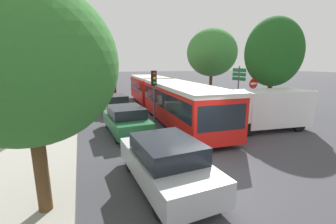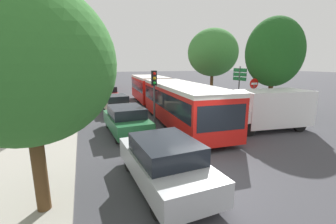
{
  "view_description": "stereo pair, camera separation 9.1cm",
  "coord_description": "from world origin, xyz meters",
  "px_view_note": "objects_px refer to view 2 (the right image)",
  "views": [
    {
      "loc": [
        -4.17,
        -6.36,
        3.83
      ],
      "look_at": [
        0.2,
        4.92,
        1.2
      ],
      "focal_mm": 24.0,
      "sensor_mm": 36.0,
      "label": 1
    },
    {
      "loc": [
        -4.08,
        -6.39,
        3.83
      ],
      "look_at": [
        0.2,
        4.92,
        1.2
      ],
      "focal_mm": 24.0,
      "sensor_mm": 36.0,
      "label": 2
    }
  ],
  "objects_px": {
    "no_entry_sign": "(253,92)",
    "tree_right_near": "(274,52)",
    "queued_car_green": "(126,120)",
    "direction_sign_post": "(239,79)",
    "white_van": "(269,109)",
    "tree_left_mid": "(47,47)",
    "queued_car_silver": "(165,162)",
    "tree_right_mid": "(213,53)",
    "traffic_light": "(154,86)",
    "city_bus_rear": "(98,79)",
    "queued_car_tan": "(116,104)",
    "tree_left_near": "(26,64)",
    "tree_left_far": "(61,53)",
    "tree_left_distant": "(68,62)",
    "queued_car_red": "(107,94)",
    "articulated_bus": "(165,94)"
  },
  "relations": [
    {
      "from": "tree_left_near",
      "to": "tree_left_distant",
      "type": "bearing_deg",
      "value": 91.17
    },
    {
      "from": "queued_car_silver",
      "to": "tree_left_mid",
      "type": "distance_m",
      "value": 11.14
    },
    {
      "from": "white_van",
      "to": "tree_left_mid",
      "type": "bearing_deg",
      "value": -19.51
    },
    {
      "from": "queued_car_silver",
      "to": "traffic_light",
      "type": "height_order",
      "value": "traffic_light"
    },
    {
      "from": "queued_car_green",
      "to": "no_entry_sign",
      "type": "distance_m",
      "value": 8.95
    },
    {
      "from": "queued_car_silver",
      "to": "queued_car_red",
      "type": "height_order",
      "value": "queued_car_silver"
    },
    {
      "from": "traffic_light",
      "to": "tree_left_near",
      "type": "distance_m",
      "value": 9.01
    },
    {
      "from": "tree_left_near",
      "to": "traffic_light",
      "type": "bearing_deg",
      "value": 53.92
    },
    {
      "from": "direction_sign_post",
      "to": "tree_left_near",
      "type": "bearing_deg",
      "value": 28.71
    },
    {
      "from": "tree_left_far",
      "to": "no_entry_sign",
      "type": "bearing_deg",
      "value": -45.82
    },
    {
      "from": "queued_car_red",
      "to": "tree_left_far",
      "type": "distance_m",
      "value": 5.96
    },
    {
      "from": "no_entry_sign",
      "to": "tree_left_far",
      "type": "xyz_separation_m",
      "value": [
        -12.78,
        13.15,
        2.94
      ]
    },
    {
      "from": "queued_car_green",
      "to": "queued_car_tan",
      "type": "xyz_separation_m",
      "value": [
        0.25,
        5.7,
        -0.06
      ]
    },
    {
      "from": "direction_sign_post",
      "to": "tree_right_near",
      "type": "distance_m",
      "value": 3.36
    },
    {
      "from": "city_bus_rear",
      "to": "queued_car_tan",
      "type": "bearing_deg",
      "value": -179.45
    },
    {
      "from": "articulated_bus",
      "to": "queued_car_red",
      "type": "height_order",
      "value": "articulated_bus"
    },
    {
      "from": "tree_right_mid",
      "to": "tree_left_distant",
      "type": "bearing_deg",
      "value": 134.31
    },
    {
      "from": "queued_car_green",
      "to": "tree_left_near",
      "type": "height_order",
      "value": "tree_left_near"
    },
    {
      "from": "queued_car_tan",
      "to": "tree_right_near",
      "type": "distance_m",
      "value": 12.11
    },
    {
      "from": "queued_car_silver",
      "to": "white_van",
      "type": "bearing_deg",
      "value": -68.08
    },
    {
      "from": "city_bus_rear",
      "to": "queued_car_red",
      "type": "bearing_deg",
      "value": -179.82
    },
    {
      "from": "articulated_bus",
      "to": "tree_right_mid",
      "type": "height_order",
      "value": "tree_right_mid"
    },
    {
      "from": "traffic_light",
      "to": "direction_sign_post",
      "type": "xyz_separation_m",
      "value": [
        7.68,
        1.74,
        0.07
      ]
    },
    {
      "from": "tree_right_mid",
      "to": "direction_sign_post",
      "type": "bearing_deg",
      "value": -99.63
    },
    {
      "from": "queued_car_silver",
      "to": "tree_right_mid",
      "type": "height_order",
      "value": "tree_right_mid"
    },
    {
      "from": "direction_sign_post",
      "to": "tree_left_distant",
      "type": "height_order",
      "value": "tree_left_distant"
    },
    {
      "from": "tree_left_distant",
      "to": "tree_right_near",
      "type": "bearing_deg",
      "value": -58.52
    },
    {
      "from": "queued_car_silver",
      "to": "no_entry_sign",
      "type": "relative_size",
      "value": 1.61
    },
    {
      "from": "articulated_bus",
      "to": "no_entry_sign",
      "type": "relative_size",
      "value": 6.2
    },
    {
      "from": "no_entry_sign",
      "to": "tree_right_near",
      "type": "bearing_deg",
      "value": 87.75
    },
    {
      "from": "tree_left_mid",
      "to": "tree_left_near",
      "type": "bearing_deg",
      "value": -85.83
    },
    {
      "from": "queued_car_red",
      "to": "tree_right_mid",
      "type": "distance_m",
      "value": 11.72
    },
    {
      "from": "white_van",
      "to": "tree_left_mid",
      "type": "height_order",
      "value": "tree_left_mid"
    },
    {
      "from": "direction_sign_post",
      "to": "tree_right_mid",
      "type": "xyz_separation_m",
      "value": [
        0.97,
        5.72,
        2.33
      ]
    },
    {
      "from": "tree_left_near",
      "to": "tree_left_mid",
      "type": "xyz_separation_m",
      "value": [
        -0.71,
        9.78,
        0.99
      ]
    },
    {
      "from": "tree_left_near",
      "to": "tree_left_far",
      "type": "distance_m",
      "value": 19.57
    },
    {
      "from": "queued_car_tan",
      "to": "city_bus_rear",
      "type": "bearing_deg",
      "value": -2.82
    },
    {
      "from": "city_bus_rear",
      "to": "tree_left_near",
      "type": "relative_size",
      "value": 1.98
    },
    {
      "from": "queued_car_green",
      "to": "queued_car_tan",
      "type": "height_order",
      "value": "queued_car_green"
    },
    {
      "from": "articulated_bus",
      "to": "no_entry_sign",
      "type": "distance_m",
      "value": 6.47
    },
    {
      "from": "articulated_bus",
      "to": "direction_sign_post",
      "type": "distance_m",
      "value": 6.13
    },
    {
      "from": "traffic_light",
      "to": "tree_left_mid",
      "type": "distance_m",
      "value": 6.89
    },
    {
      "from": "queued_car_green",
      "to": "direction_sign_post",
      "type": "xyz_separation_m",
      "value": [
        9.66,
        2.82,
        1.8
      ]
    },
    {
      "from": "articulated_bus",
      "to": "tree_right_mid",
      "type": "relative_size",
      "value": 2.39
    },
    {
      "from": "queued_car_red",
      "to": "tree_right_mid",
      "type": "height_order",
      "value": "tree_right_mid"
    },
    {
      "from": "queued_car_red",
      "to": "tree_left_distant",
      "type": "bearing_deg",
      "value": 15.84
    },
    {
      "from": "tree_left_near",
      "to": "tree_right_near",
      "type": "xyz_separation_m",
      "value": [
        13.61,
        6.32,
        0.76
      ]
    },
    {
      "from": "queued_car_red",
      "to": "queued_car_tan",
      "type": "bearing_deg",
      "value": 177.97
    },
    {
      "from": "queued_car_tan",
      "to": "tree_left_far",
      "type": "relative_size",
      "value": 0.59
    },
    {
      "from": "white_van",
      "to": "tree_left_mid",
      "type": "xyz_separation_m",
      "value": [
        -11.93,
        5.88,
        3.56
      ]
    }
  ]
}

